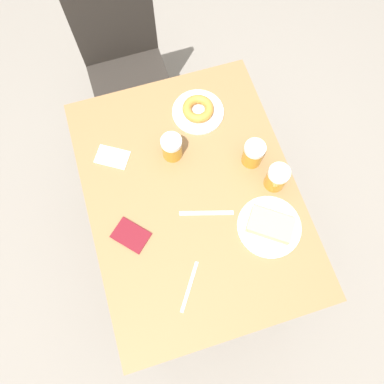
% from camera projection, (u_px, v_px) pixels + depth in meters
% --- Properties ---
extents(ground_plane, '(8.00, 8.00, 0.00)m').
position_uv_depth(ground_plane, '(192.00, 240.00, 2.13)').
color(ground_plane, gray).
extents(table, '(0.78, 1.05, 0.78)m').
position_uv_depth(table, '(192.00, 200.00, 1.47)').
color(table, '#997044').
rests_on(table, ground_plane).
extents(chair, '(0.41, 0.41, 0.94)m').
position_uv_depth(chair, '(122.00, 54.00, 1.89)').
color(chair, '#2D2823').
rests_on(chair, ground_plane).
extents(plate_with_cake, '(0.23, 0.23, 0.05)m').
position_uv_depth(plate_with_cake, '(270.00, 226.00, 1.34)').
color(plate_with_cake, silver).
rests_on(plate_with_cake, table).
extents(plate_with_donut, '(0.21, 0.21, 0.05)m').
position_uv_depth(plate_with_donut, '(198.00, 110.00, 1.51)').
color(plate_with_donut, silver).
rests_on(plate_with_donut, table).
extents(beer_mug_left, '(0.08, 0.08, 0.11)m').
position_uv_depth(beer_mug_left, '(277.00, 178.00, 1.37)').
color(beer_mug_left, '#C68C23').
rests_on(beer_mug_left, table).
extents(beer_mug_center, '(0.08, 0.08, 0.11)m').
position_uv_depth(beer_mug_center, '(172.00, 147.00, 1.41)').
color(beer_mug_center, '#C68C23').
rests_on(beer_mug_center, table).
extents(beer_mug_right, '(0.08, 0.08, 0.11)m').
position_uv_depth(beer_mug_right, '(253.00, 154.00, 1.40)').
color(beer_mug_right, '#C68C23').
rests_on(beer_mug_right, table).
extents(napkin_folded, '(0.15, 0.13, 0.00)m').
position_uv_depth(napkin_folded, '(112.00, 157.00, 1.45)').
color(napkin_folded, white).
rests_on(napkin_folded, table).
extents(fork, '(0.11, 0.15, 0.00)m').
position_uv_depth(fork, '(189.00, 287.00, 1.28)').
color(fork, silver).
rests_on(fork, table).
extents(knife, '(0.20, 0.07, 0.00)m').
position_uv_depth(knife, '(206.00, 213.00, 1.37)').
color(knife, silver).
rests_on(knife, table).
extents(passport_near_edge, '(0.15, 0.15, 0.01)m').
position_uv_depth(passport_near_edge, '(131.00, 235.00, 1.34)').
color(passport_near_edge, maroon).
rests_on(passport_near_edge, table).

